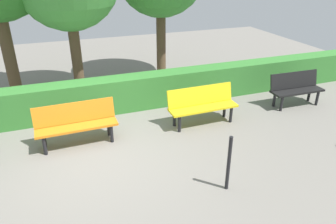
% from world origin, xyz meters
% --- Properties ---
extents(ground_plane, '(20.59, 20.59, 0.00)m').
position_xyz_m(ground_plane, '(0.00, 0.00, 0.00)').
color(ground_plane, gray).
extents(bench_black, '(1.42, 0.50, 0.86)m').
position_xyz_m(bench_black, '(-5.25, -0.62, 0.48)').
color(bench_black, black).
rests_on(bench_black, ground_plane).
extents(bench_yellow, '(1.61, 0.49, 0.86)m').
position_xyz_m(bench_yellow, '(-2.53, -0.53, 0.48)').
color(bench_yellow, yellow).
rests_on(bench_yellow, ground_plane).
extents(bench_orange, '(1.63, 0.50, 0.86)m').
position_xyz_m(bench_orange, '(0.28, -0.59, 0.48)').
color(bench_orange, orange).
rests_on(bench_orange, ground_plane).
extents(hedge_row, '(16.59, 0.56, 0.85)m').
position_xyz_m(hedge_row, '(-1.19, -1.89, 0.43)').
color(hedge_row, '#387F33').
rests_on(hedge_row, ground_plane).
extents(railing_post_mid, '(0.06, 0.06, 1.00)m').
position_xyz_m(railing_post_mid, '(-1.88, 1.78, 0.50)').
color(railing_post_mid, black).
rests_on(railing_post_mid, ground_plane).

